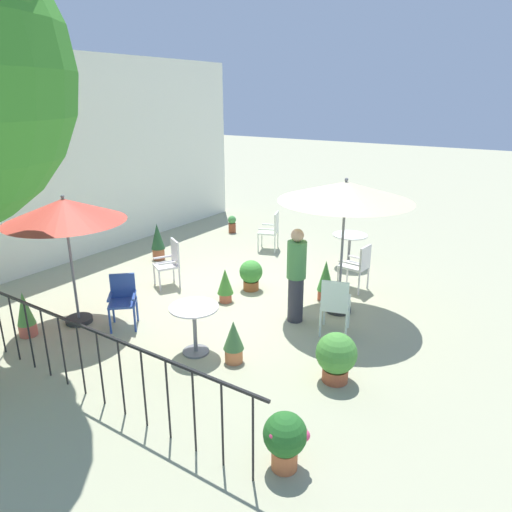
% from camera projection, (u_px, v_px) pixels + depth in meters
% --- Properties ---
extents(ground_plane, '(60.00, 60.00, 0.00)m').
position_uv_depth(ground_plane, '(247.00, 297.00, 8.90)').
color(ground_plane, '#A4A383').
extents(villa_facade, '(10.59, 0.30, 4.53)m').
position_uv_depth(villa_facade, '(77.00, 159.00, 10.59)').
color(villa_facade, white).
rests_on(villa_facade, ground).
extents(terrace_railing, '(0.03, 5.56, 1.01)m').
position_uv_depth(terrace_railing, '(79.00, 347.00, 5.81)').
color(terrace_railing, black).
rests_on(terrace_railing, ground).
extents(patio_umbrella_0, '(1.88, 1.88, 2.18)m').
position_uv_depth(patio_umbrella_0, '(64.00, 212.00, 7.31)').
color(patio_umbrella_0, '#2D2D2D').
rests_on(patio_umbrella_0, ground).
extents(patio_umbrella_1, '(2.23, 2.23, 2.37)m').
position_uv_depth(patio_umbrella_1, '(346.00, 193.00, 7.63)').
color(patio_umbrella_1, '#2D2D2D').
rests_on(patio_umbrella_1, ground).
extents(cafe_table_0, '(0.72, 0.72, 0.75)m').
position_uv_depth(cafe_table_0, '(194.00, 321.00, 6.83)').
color(cafe_table_0, white).
rests_on(cafe_table_0, ground).
extents(cafe_table_1, '(0.76, 0.76, 0.73)m').
position_uv_depth(cafe_table_1, '(349.00, 244.00, 10.37)').
color(cafe_table_1, silver).
rests_on(cafe_table_1, ground).
extents(patio_chair_0, '(0.60, 0.60, 0.87)m').
position_uv_depth(patio_chair_0, '(123.00, 297.00, 7.67)').
color(patio_chair_0, '#2E4D9D').
rests_on(patio_chair_0, ground).
extents(patio_chair_1, '(0.62, 0.59, 0.95)m').
position_uv_depth(patio_chair_1, '(272.00, 229.00, 11.43)').
color(patio_chair_1, silver).
rests_on(patio_chair_1, ground).
extents(patio_chair_2, '(0.57, 0.56, 0.96)m').
position_uv_depth(patio_chair_2, '(335.00, 303.00, 7.34)').
color(patio_chair_2, white).
rests_on(patio_chair_2, ground).
extents(patio_chair_3, '(0.47, 0.53, 0.93)m').
position_uv_depth(patio_chair_3, '(358.00, 264.00, 9.05)').
color(patio_chair_3, silver).
rests_on(patio_chair_3, ground).
extents(patio_chair_4, '(0.59, 0.59, 0.94)m').
position_uv_depth(patio_chair_4, '(170.00, 261.00, 9.29)').
color(patio_chair_4, silver).
rests_on(patio_chair_4, ground).
extents(potted_plant_0, '(0.55, 0.55, 0.69)m').
position_uv_depth(potted_plant_0, '(336.00, 356.00, 6.18)').
color(potted_plant_0, '#A65132').
rests_on(potted_plant_0, ground).
extents(potted_plant_1, '(0.30, 0.30, 0.77)m').
position_uv_depth(potted_plant_1, '(326.00, 280.00, 8.67)').
color(potted_plant_1, '#BC5537').
rests_on(potted_plant_1, ground).
extents(potted_plant_2, '(0.45, 0.46, 0.64)m').
position_uv_depth(potted_plant_2, '(286.00, 438.00, 4.71)').
color(potted_plant_2, '#C2683B').
rests_on(potted_plant_2, ground).
extents(potted_plant_3, '(0.28, 0.28, 0.74)m').
position_uv_depth(potted_plant_3, '(25.00, 314.00, 7.37)').
color(potted_plant_3, '#D0614B').
rests_on(potted_plant_3, ground).
extents(potted_plant_4, '(0.30, 0.30, 0.64)m').
position_uv_depth(potted_plant_4, '(234.00, 341.00, 6.64)').
color(potted_plant_4, '#C97344').
rests_on(potted_plant_4, ground).
extents(potted_plant_5, '(0.30, 0.30, 0.65)m').
position_uv_depth(potted_plant_5, '(225.00, 284.00, 8.59)').
color(potted_plant_5, '#BF5F41').
rests_on(potted_plant_5, ground).
extents(potted_plant_6, '(0.22, 0.22, 0.48)m').
position_uv_depth(potted_plant_6, '(232.00, 224.00, 12.99)').
color(potted_plant_6, brown).
rests_on(potted_plant_6, ground).
extents(potted_plant_7, '(0.45, 0.45, 0.60)m').
position_uv_depth(potted_plant_7, '(251.00, 274.00, 9.14)').
color(potted_plant_7, '#9B562C').
rests_on(potted_plant_7, ground).
extents(potted_plant_8, '(0.31, 0.31, 0.86)m').
position_uv_depth(potted_plant_8, '(158.00, 241.00, 10.79)').
color(potted_plant_8, '#A45736').
rests_on(potted_plant_8, ground).
extents(standing_person, '(0.41, 0.41, 1.61)m').
position_uv_depth(standing_person, '(296.00, 275.00, 7.72)').
color(standing_person, '#33333D').
rests_on(standing_person, ground).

